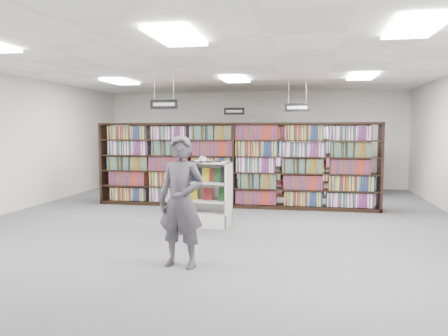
% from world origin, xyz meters
% --- Properties ---
extents(floor, '(12.00, 12.00, 0.00)m').
position_xyz_m(floor, '(0.00, 0.00, 0.00)').
color(floor, '#4B4B4F').
rests_on(floor, ground).
extents(ceiling, '(10.00, 12.00, 0.10)m').
position_xyz_m(ceiling, '(0.00, 0.00, 3.20)').
color(ceiling, white).
rests_on(ceiling, wall_back).
extents(wall_back, '(10.00, 0.10, 3.20)m').
position_xyz_m(wall_back, '(0.00, 6.00, 1.60)').
color(wall_back, silver).
rests_on(wall_back, ground).
extents(wall_front, '(10.00, 0.10, 3.20)m').
position_xyz_m(wall_front, '(0.00, -6.00, 1.60)').
color(wall_front, silver).
rests_on(wall_front, ground).
extents(wall_left, '(0.10, 12.00, 3.20)m').
position_xyz_m(wall_left, '(-5.00, 0.00, 1.60)').
color(wall_left, silver).
rests_on(wall_left, ground).
extents(bookshelf_row_near, '(7.00, 0.60, 2.10)m').
position_xyz_m(bookshelf_row_near, '(0.00, 2.00, 1.05)').
color(bookshelf_row_near, black).
rests_on(bookshelf_row_near, floor).
extents(bookshelf_row_mid, '(7.00, 0.60, 2.10)m').
position_xyz_m(bookshelf_row_mid, '(0.00, 4.00, 1.05)').
color(bookshelf_row_mid, black).
rests_on(bookshelf_row_mid, floor).
extents(bookshelf_row_far, '(7.00, 0.60, 2.10)m').
position_xyz_m(bookshelf_row_far, '(0.00, 5.70, 1.05)').
color(bookshelf_row_far, black).
rests_on(bookshelf_row_far, floor).
extents(aisle_sign_left, '(0.65, 0.02, 0.80)m').
position_xyz_m(aisle_sign_left, '(-1.50, 1.00, 2.53)').
color(aisle_sign_left, '#B2B2B7').
rests_on(aisle_sign_left, ceiling).
extents(aisle_sign_right, '(0.65, 0.02, 0.80)m').
position_xyz_m(aisle_sign_right, '(1.50, 3.00, 2.53)').
color(aisle_sign_right, '#B2B2B7').
rests_on(aisle_sign_right, ceiling).
extents(aisle_sign_center, '(0.65, 0.02, 0.80)m').
position_xyz_m(aisle_sign_center, '(-0.50, 5.00, 2.53)').
color(aisle_sign_center, '#B2B2B7').
rests_on(aisle_sign_center, ceiling).
extents(troffer_front_center, '(0.60, 1.20, 0.04)m').
position_xyz_m(troffer_front_center, '(0.00, -3.00, 3.16)').
color(troffer_front_center, white).
rests_on(troffer_front_center, ceiling).
extents(troffer_front_right, '(0.60, 1.20, 0.04)m').
position_xyz_m(troffer_front_right, '(3.00, -3.00, 3.16)').
color(troffer_front_right, white).
rests_on(troffer_front_right, ceiling).
extents(troffer_back_left, '(0.60, 1.20, 0.04)m').
position_xyz_m(troffer_back_left, '(-3.00, 2.00, 3.16)').
color(troffer_back_left, white).
rests_on(troffer_back_left, ceiling).
extents(troffer_back_center, '(0.60, 1.20, 0.04)m').
position_xyz_m(troffer_back_center, '(0.00, 2.00, 3.16)').
color(troffer_back_center, white).
rests_on(troffer_back_center, ceiling).
extents(troffer_back_right, '(0.60, 1.20, 0.04)m').
position_xyz_m(troffer_back_right, '(3.00, 2.00, 3.16)').
color(troffer_back_right, white).
rests_on(troffer_back_right, ceiling).
extents(endcap_display, '(0.96, 0.55, 1.29)m').
position_xyz_m(endcap_display, '(-0.18, -0.31, 0.45)').
color(endcap_display, silver).
rests_on(endcap_display, floor).
extents(open_book, '(0.72, 0.58, 0.13)m').
position_xyz_m(open_book, '(-0.24, -0.39, 1.32)').
color(open_book, black).
rests_on(open_book, endcap_display).
extents(shopper, '(0.73, 0.54, 1.85)m').
position_xyz_m(shopper, '(0.02, -2.92, 0.92)').
color(shopper, '#4C4853').
rests_on(shopper, floor).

